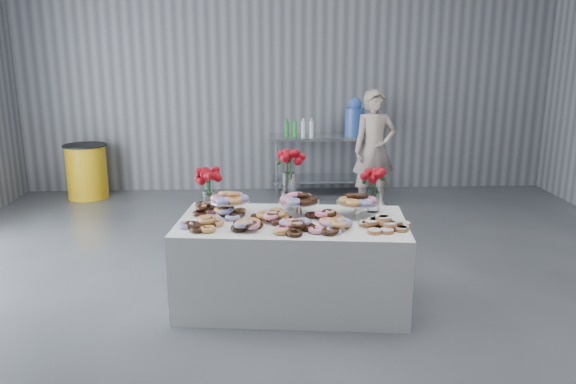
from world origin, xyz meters
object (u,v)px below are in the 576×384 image
at_px(prep_table, 320,154).
at_px(water_jug, 355,118).
at_px(display_table, 292,262).
at_px(trash_barrel, 87,171).
at_px(person, 374,150).

height_order(prep_table, water_jug, water_jug).
bearing_deg(display_table, trash_barrel, 127.44).
xyz_separation_m(person, trash_barrel, (-4.09, 0.73, -0.41)).
bearing_deg(water_jug, prep_table, 180.00).
xyz_separation_m(water_jug, trash_barrel, (-3.93, 0.00, -0.75)).
distance_m(prep_table, person, 1.00).
distance_m(prep_table, water_jug, 0.73).
bearing_deg(person, water_jug, 95.99).
bearing_deg(water_jug, trash_barrel, 180.00).
relative_size(water_jug, trash_barrel, 0.70).
height_order(person, trash_barrel, person).
xyz_separation_m(display_table, trash_barrel, (-2.81, 3.66, 0.02)).
height_order(prep_table, person, person).
distance_m(person, trash_barrel, 4.17).
relative_size(prep_table, person, 0.93).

